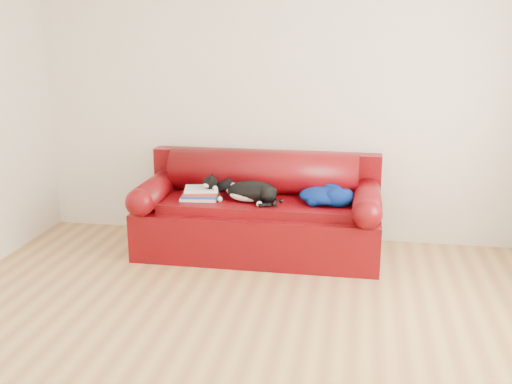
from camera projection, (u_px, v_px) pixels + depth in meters
ground at (232, 333)px, 3.92m from camera, size 4.50×4.50×0.00m
room_shell at (250, 76)px, 3.48m from camera, size 4.52×4.02×2.61m
sofa_base at (259, 227)px, 5.29m from camera, size 2.10×0.90×0.50m
sofa_back at (263, 187)px, 5.45m from camera, size 2.10×1.01×0.88m
book_stack at (201, 193)px, 5.21m from camera, size 0.33×0.28×0.10m
cat at (251, 192)px, 5.11m from camera, size 0.59×0.36×0.23m
blanket at (325, 195)px, 5.09m from camera, size 0.51×0.48×0.15m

